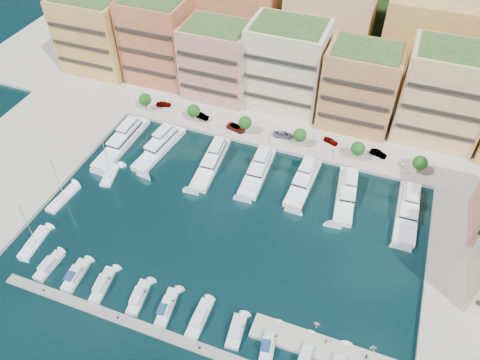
% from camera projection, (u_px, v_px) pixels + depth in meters
% --- Properties ---
extents(ground, '(400.00, 400.00, 0.00)m').
position_uv_depth(ground, '(228.00, 227.00, 111.20)').
color(ground, black).
rests_on(ground, ground).
extents(north_quay, '(220.00, 64.00, 2.00)m').
position_uv_depth(north_quay, '(298.00, 89.00, 152.47)').
color(north_quay, '#9E998E').
rests_on(north_quay, ground).
extents(hillside, '(240.00, 40.00, 58.00)m').
position_uv_depth(hillside, '(331.00, 25.00, 184.42)').
color(hillside, '#203415').
rests_on(hillside, ground).
extents(south_pontoon, '(72.00, 2.20, 0.35)m').
position_uv_depth(south_pontoon, '(158.00, 333.00, 91.98)').
color(south_pontoon, gray).
rests_on(south_pontoon, ground).
extents(finger_pier, '(32.00, 5.00, 2.00)m').
position_uv_depth(finger_pier, '(332.00, 353.00, 89.07)').
color(finger_pier, '#9E998E').
rests_on(finger_pier, ground).
extents(apartment_0, '(22.00, 16.50, 24.80)m').
position_uv_depth(apartment_0, '(95.00, 34.00, 151.58)').
color(apartment_0, '#E0BA52').
rests_on(apartment_0, north_quay).
extents(apartment_1, '(20.00, 16.50, 26.80)m').
position_uv_depth(apartment_1, '(158.00, 40.00, 146.72)').
color(apartment_1, '#BC713E').
rests_on(apartment_1, north_quay).
extents(apartment_2, '(20.00, 15.50, 22.80)m').
position_uv_depth(apartment_2, '(218.00, 61.00, 141.55)').
color(apartment_2, tan).
rests_on(apartment_2, north_quay).
extents(apartment_3, '(22.00, 16.50, 25.80)m').
position_uv_depth(apartment_3, '(286.00, 66.00, 136.59)').
color(apartment_3, beige).
rests_on(apartment_3, north_quay).
extents(apartment_4, '(20.00, 15.50, 23.80)m').
position_uv_depth(apartment_4, '(360.00, 87.00, 130.47)').
color(apartment_4, tan).
rests_on(apartment_4, north_quay).
extents(apartment_5, '(22.00, 16.50, 26.80)m').
position_uv_depth(apartment_5, '(444.00, 95.00, 125.26)').
color(apartment_5, '#EBCF7C').
rests_on(apartment_5, north_quay).
extents(backblock_0, '(26.00, 18.00, 30.00)m').
position_uv_depth(backblock_0, '(159.00, 1.00, 162.93)').
color(backblock_0, beige).
rests_on(backblock_0, north_quay).
extents(backblock_1, '(26.00, 18.00, 30.00)m').
position_uv_depth(backblock_1, '(239.00, 14.00, 155.44)').
color(backblock_1, tan).
rests_on(backblock_1, north_quay).
extents(backblock_2, '(26.00, 18.00, 30.00)m').
position_uv_depth(backblock_2, '(328.00, 29.00, 147.95)').
color(backblock_2, '#EBCF7C').
rests_on(backblock_2, north_quay).
extents(backblock_3, '(26.00, 18.00, 30.00)m').
position_uv_depth(backblock_3, '(426.00, 46.00, 140.47)').
color(backblock_3, '#E0BA52').
rests_on(backblock_3, north_quay).
extents(tree_0, '(3.80, 3.80, 5.65)m').
position_uv_depth(tree_0, '(145.00, 100.00, 140.14)').
color(tree_0, '#473323').
rests_on(tree_0, north_quay).
extents(tree_1, '(3.80, 3.80, 5.65)m').
position_uv_depth(tree_1, '(194.00, 111.00, 136.15)').
color(tree_1, '#473323').
rests_on(tree_1, north_quay).
extents(tree_2, '(3.80, 3.80, 5.65)m').
position_uv_depth(tree_2, '(245.00, 123.00, 132.16)').
color(tree_2, '#473323').
rests_on(tree_2, north_quay).
extents(tree_3, '(3.80, 3.80, 5.65)m').
position_uv_depth(tree_3, '(300.00, 135.00, 128.16)').
color(tree_3, '#473323').
rests_on(tree_3, north_quay).
extents(tree_4, '(3.80, 3.80, 5.65)m').
position_uv_depth(tree_4, '(358.00, 149.00, 124.17)').
color(tree_4, '#473323').
rests_on(tree_4, north_quay).
extents(tree_5, '(3.80, 3.80, 5.65)m').
position_uv_depth(tree_5, '(420.00, 163.00, 120.18)').
color(tree_5, '#473323').
rests_on(tree_5, north_quay).
extents(lamppost_0, '(0.30, 0.30, 4.20)m').
position_uv_depth(lamppost_0, '(154.00, 109.00, 138.26)').
color(lamppost_0, black).
rests_on(lamppost_0, north_quay).
extents(lamppost_1, '(0.30, 0.30, 4.20)m').
position_uv_depth(lamppost_1, '(210.00, 122.00, 133.77)').
color(lamppost_1, black).
rests_on(lamppost_1, north_quay).
extents(lamppost_2, '(0.30, 0.30, 4.20)m').
position_uv_depth(lamppost_2, '(269.00, 136.00, 129.27)').
color(lamppost_2, black).
rests_on(lamppost_2, north_quay).
extents(lamppost_3, '(0.30, 0.30, 4.20)m').
position_uv_depth(lamppost_3, '(333.00, 151.00, 124.78)').
color(lamppost_3, black).
rests_on(lamppost_3, north_quay).
extents(lamppost_4, '(0.30, 0.30, 4.20)m').
position_uv_depth(lamppost_4, '(402.00, 167.00, 120.29)').
color(lamppost_4, black).
rests_on(lamppost_4, north_quay).
extents(yacht_0, '(5.29, 23.51, 7.30)m').
position_uv_depth(yacht_0, '(123.00, 140.00, 132.29)').
color(yacht_0, white).
rests_on(yacht_0, ground).
extents(yacht_1, '(7.16, 20.84, 7.30)m').
position_uv_depth(yacht_1, '(160.00, 146.00, 130.48)').
color(yacht_1, white).
rests_on(yacht_1, ground).
extents(yacht_2, '(5.90, 21.45, 7.30)m').
position_uv_depth(yacht_2, '(212.00, 160.00, 126.25)').
color(yacht_2, white).
rests_on(yacht_2, ground).
extents(yacht_3, '(5.51, 19.25, 7.30)m').
position_uv_depth(yacht_3, '(258.00, 169.00, 123.68)').
color(yacht_3, white).
rests_on(yacht_3, ground).
extents(yacht_4, '(5.64, 18.67, 7.30)m').
position_uv_depth(yacht_4, '(304.00, 180.00, 120.83)').
color(yacht_4, white).
rests_on(yacht_4, ground).
extents(yacht_5, '(6.59, 19.92, 7.30)m').
position_uv_depth(yacht_5, '(346.00, 192.00, 117.66)').
color(yacht_5, white).
rests_on(yacht_5, ground).
extents(yacht_6, '(5.46, 20.52, 7.30)m').
position_uv_depth(yacht_6, '(408.00, 209.00, 113.61)').
color(yacht_6, white).
rests_on(yacht_6, ground).
extents(cruiser_0, '(2.69, 7.88, 2.55)m').
position_uv_depth(cruiser_0, '(49.00, 266.00, 102.60)').
color(cruiser_0, silver).
rests_on(cruiser_0, ground).
extents(cruiser_1, '(3.41, 8.34, 2.66)m').
position_uv_depth(cruiser_1, '(76.00, 275.00, 100.83)').
color(cruiser_1, silver).
rests_on(cruiser_1, ground).
extents(cruiser_2, '(3.53, 8.94, 2.55)m').
position_uv_depth(cruiser_2, '(103.00, 285.00, 99.17)').
color(cruiser_2, silver).
rests_on(cruiser_2, ground).
extents(cruiser_3, '(3.53, 8.44, 2.55)m').
position_uv_depth(cruiser_3, '(139.00, 297.00, 97.01)').
color(cruiser_3, silver).
rests_on(cruiser_3, ground).
extents(cruiser_4, '(3.48, 8.93, 2.66)m').
position_uv_depth(cruiser_4, '(167.00, 307.00, 95.34)').
color(cruiser_4, silver).
rests_on(cruiser_4, ground).
extents(cruiser_5, '(2.80, 8.93, 2.55)m').
position_uv_depth(cruiser_5, '(199.00, 319.00, 93.56)').
color(cruiser_5, silver).
rests_on(cruiser_5, ground).
extents(cruiser_6, '(3.43, 7.52, 2.55)m').
position_uv_depth(cruiser_6, '(236.00, 332.00, 91.61)').
color(cruiser_6, silver).
rests_on(cruiser_6, ground).
extents(cruiser_7, '(3.59, 8.72, 2.66)m').
position_uv_depth(cruiser_7, '(269.00, 343.00, 89.89)').
color(cruiser_7, silver).
rests_on(cruiser_7, ground).
extents(cruiser_8, '(2.64, 8.67, 2.55)m').
position_uv_depth(cruiser_8, '(306.00, 356.00, 88.09)').
color(cruiser_8, silver).
rests_on(cruiser_8, ground).
extents(sailboat_0, '(3.63, 9.68, 13.20)m').
position_uv_depth(sailboat_0, '(34.00, 243.00, 107.40)').
color(sailboat_0, white).
rests_on(sailboat_0, ground).
extents(sailboat_1, '(3.60, 10.49, 13.20)m').
position_uv_depth(sailboat_1, '(63.00, 198.00, 117.34)').
color(sailboat_1, white).
rests_on(sailboat_1, ground).
extents(sailboat_2, '(4.43, 8.73, 13.20)m').
position_uv_depth(sailboat_2, '(110.00, 175.00, 123.22)').
color(sailboat_2, white).
rests_on(sailboat_2, ground).
extents(tender_3, '(1.99, 1.89, 0.83)m').
position_uv_depth(tender_3, '(373.00, 348.00, 89.39)').
color(tender_3, beige).
rests_on(tender_3, ground).
extents(tender_1, '(1.63, 1.43, 0.81)m').
position_uv_depth(tender_1, '(317.00, 324.00, 92.93)').
color(tender_1, beige).
rests_on(tender_1, ground).
extents(car_0, '(4.77, 3.04, 1.51)m').
position_uv_depth(car_0, '(164.00, 104.00, 143.62)').
color(car_0, gray).
rests_on(car_0, north_quay).
extents(car_1, '(4.78, 2.26, 1.51)m').
position_uv_depth(car_1, '(202.00, 116.00, 139.23)').
color(car_1, gray).
rests_on(car_1, north_quay).
extents(car_2, '(6.27, 3.94, 1.62)m').
position_uv_depth(car_2, '(236.00, 127.00, 135.28)').
color(car_2, gray).
rests_on(car_2, north_quay).
extents(car_3, '(5.91, 3.34, 1.62)m').
position_uv_depth(car_3, '(283.00, 135.00, 132.99)').
color(car_3, gray).
rests_on(car_3, north_quay).
extents(car_4, '(4.54, 3.03, 1.44)m').
position_uv_depth(car_4, '(331.00, 141.00, 131.14)').
color(car_4, gray).
rests_on(car_4, north_quay).
extents(car_5, '(4.81, 2.80, 1.50)m').
position_uv_depth(car_5, '(378.00, 153.00, 127.29)').
color(car_5, gray).
rests_on(car_5, north_quay).
extents(person_0, '(0.58, 0.67, 1.56)m').
position_uv_depth(person_0, '(326.00, 341.00, 88.96)').
color(person_0, '#26324C').
rests_on(person_0, finger_pier).
extents(person_1, '(0.99, 0.89, 1.68)m').
position_uv_depth(person_1, '(366.00, 356.00, 86.71)').
color(person_1, '#4D3E2E').
rests_on(person_1, finger_pier).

